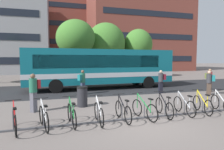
{
  "coord_description": "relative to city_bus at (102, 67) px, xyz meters",
  "views": [
    {
      "loc": [
        -3.25,
        -6.72,
        2.39
      ],
      "look_at": [
        0.0,
        4.27,
        1.49
      ],
      "focal_mm": 31.44,
      "sensor_mm": 36.0,
      "label": 1
    }
  ],
  "objects": [
    {
      "name": "parked_bicycle_green_2",
      "position": [
        -3.24,
        -8.64,
        -1.39
      ],
      "size": [
        0.52,
        1.72,
        0.99
      ],
      "rotation": [
        0.0,
        0.0,
        1.66
      ],
      "color": "black",
      "rests_on": "ground"
    },
    {
      "name": "parked_bicycle_black_6",
      "position": [
        0.61,
        -8.59,
        -1.39
      ],
      "size": [
        0.52,
        1.72,
        0.99
      ],
      "rotation": [
        0.0,
        0.0,
        1.46
      ],
      "color": "black",
      "rests_on": "ground"
    },
    {
      "name": "parked_bicycle_black_4",
      "position": [
        -1.27,
        -8.69,
        -1.39
      ],
      "size": [
        0.52,
        1.72,
        0.99
      ],
      "rotation": [
        0.0,
        0.0,
        1.6
      ],
      "color": "black",
      "rests_on": "ground"
    },
    {
      "name": "bus_lane_asphalt",
      "position": [
        -0.57,
        -0.0,
        -1.77
      ],
      "size": [
        80.0,
        7.2,
        0.01
      ],
      "primitive_type": "cube",
      "color": "#232326",
      "rests_on": "ground"
    },
    {
      "name": "trash_bin",
      "position": [
        -2.47,
        -5.89,
        -1.26
      ],
      "size": [
        0.55,
        0.55,
        1.03
      ],
      "color": "#232328",
      "rests_on": "ground"
    },
    {
      "name": "parked_bicycle_silver_7",
      "position": [
        1.6,
        -8.6,
        -1.39
      ],
      "size": [
        0.52,
        1.72,
        0.99
      ],
      "rotation": [
        0.0,
        0.0,
        1.5
      ],
      "color": "black",
      "rests_on": "ground"
    },
    {
      "name": "building_right_wing",
      "position": [
        14.41,
        26.14,
        6.94
      ],
      "size": [
        21.74,
        14.0,
        17.44
      ],
      "color": "brown",
      "rests_on": "ground"
    },
    {
      "name": "city_bus",
      "position": [
        0.0,
        0.0,
        0.0
      ],
      "size": [
        12.11,
        3.04,
        3.2
      ],
      "rotation": [
        0.0,
        0.0,
        0.04
      ],
      "color": "#0F6070",
      "rests_on": "ground"
    },
    {
      "name": "parked_bicycle_white_9",
      "position": [
        3.52,
        -8.71,
        -1.39
      ],
      "size": [
        0.59,
        1.69,
        0.99
      ],
      "rotation": [
        0.0,
        0.0,
        1.34
      ],
      "color": "black",
      "rests_on": "ground"
    },
    {
      "name": "commuter_maroon_pack_2",
      "position": [
        3.54,
        -3.37,
        -0.83
      ],
      "size": [
        0.53,
        0.35,
        1.64
      ],
      "rotation": [
        0.0,
        0.0,
        3.12
      ],
      "color": "black",
      "rests_on": "ground"
    },
    {
      "name": "building_centre_block",
      "position": [
        0.58,
        35.37,
        6.24
      ],
      "size": [
        14.45,
        11.55,
        16.03
      ],
      "color": "brown",
      "rests_on": "ground"
    },
    {
      "name": "commuter_teal_pack_4",
      "position": [
        -1.98,
        -2.39,
        -0.81
      ],
      "size": [
        0.61,
        0.53,
        1.69
      ],
      "rotation": [
        0.0,
        0.0,
        0.52
      ],
      "color": "#2D3851",
      "rests_on": "ground"
    },
    {
      "name": "street_tree_3",
      "position": [
        -1.43,
        6.61,
        3.02
      ],
      "size": [
        4.33,
        4.33,
        6.86
      ],
      "color": "brown",
      "rests_on": "ground"
    },
    {
      "name": "commuter_olive_pack_3",
      "position": [
        7.13,
        -4.06,
        -0.79
      ],
      "size": [
        0.55,
        0.37,
        1.72
      ],
      "rotation": [
        0.0,
        0.0,
        0.11
      ],
      "color": "#47382D",
      "rests_on": "ground"
    },
    {
      "name": "street_tree_0",
      "position": [
        2.63,
        8.82,
        2.68
      ],
      "size": [
        4.97,
        4.97,
        7.1
      ],
      "color": "brown",
      "rests_on": "ground"
    },
    {
      "name": "parked_bicycle_white_3",
      "position": [
        -2.25,
        -8.73,
        -1.39
      ],
      "size": [
        0.52,
        1.72,
        0.99
      ],
      "rotation": [
        0.0,
        0.0,
        1.54
      ],
      "color": "black",
      "rests_on": "ground"
    },
    {
      "name": "parked_bicycle_white_1",
      "position": [
        -4.21,
        -8.72,
        -1.39
      ],
      "size": [
        0.57,
        1.69,
        0.99
      ],
      "rotation": [
        0.0,
        0.0,
        1.79
      ],
      "color": "black",
      "rests_on": "ground"
    },
    {
      "name": "parked_bicycle_red_0",
      "position": [
        -5.11,
        -8.8,
        -1.39
      ],
      "size": [
        0.58,
        1.69,
        0.99
      ],
      "rotation": [
        0.0,
        0.0,
        1.79
      ],
      "color": "black",
      "rests_on": "ground"
    },
    {
      "name": "parked_bicycle_yellow_8",
      "position": [
        2.54,
        -8.62,
        -1.39
      ],
      "size": [
        0.58,
        1.69,
        0.99
      ],
      "rotation": [
        0.0,
        0.0,
        1.35
      ],
      "color": "black",
      "rests_on": "ground"
    },
    {
      "name": "street_tree_1",
      "position": [
        7.18,
        8.88,
        2.64
      ],
      "size": [
        3.81,
        3.81,
        6.52
      ],
      "color": "brown",
      "rests_on": "ground"
    },
    {
      "name": "commuter_red_pack_1",
      "position": [
        -4.74,
        -6.29,
        -0.76
      ],
      "size": [
        0.56,
        0.6,
        1.76
      ],
      "rotation": [
        0.0,
        0.0,
        4.07
      ],
      "color": "#565660",
      "rests_on": "ground"
    },
    {
      "name": "bike_rack",
      "position": [
        -0.82,
        -8.65,
        -1.68
      ],
      "size": [
        9.68,
        0.22,
        0.7
      ],
      "rotation": [
        0.0,
        0.0,
        0.01
      ],
      "color": "#47474C",
      "rests_on": "ground"
    },
    {
      "name": "commuter_teal_pack_0",
      "position": [
        6.26,
        -5.02,
        -0.83
      ],
      "size": [
        0.6,
        0.56,
        1.64
      ],
      "rotation": [
        0.0,
        0.0,
        2.52
      ],
      "color": "#47382D",
      "rests_on": "ground"
    },
    {
      "name": "parked_bicycle_green_5",
      "position": [
        -0.36,
        -8.69,
        -1.39
      ],
      "size": [
        0.53,
        1.7,
        0.99
      ],
      "rotation": [
        0.0,
        0.0,
        1.75
      ],
      "color": "black",
      "rests_on": "ground"
    },
    {
      "name": "ground",
      "position": [
        -0.57,
        -9.07,
        -1.78
      ],
      "size": [
        200.0,
        200.0,
        0.0
      ],
      "primitive_type": "plane",
      "color": "#6B605B"
    }
  ]
}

